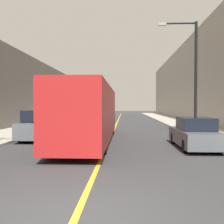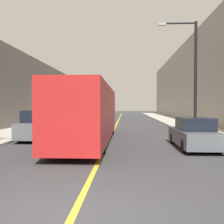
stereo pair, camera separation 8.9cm
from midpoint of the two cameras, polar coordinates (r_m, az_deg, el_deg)
name	(u,v)px [view 1 (the left image)]	position (r m, az deg, el deg)	size (l,w,h in m)	color
ground_plane	(76,215)	(5.56, -8.26, -21.39)	(200.00, 200.00, 0.00)	#38383A
sidewalk_left	(63,121)	(36.09, -10.77, -1.92)	(3.91, 72.00, 0.14)	#B2AA9E
sidewalk_right	(173,121)	(35.68, 13.16, -1.97)	(3.91, 72.00, 0.14)	#B2AA9E
building_row_left	(34,93)	(37.19, -16.75, 3.91)	(4.00, 72.00, 7.62)	#66605B
building_row_right	(204,79)	(36.70, 19.34, 6.70)	(4.00, 72.00, 11.17)	gray
road_center_line	(117,122)	(35.11, 1.13, -2.10)	(0.16, 72.00, 0.01)	gold
bus	(91,113)	(15.60, -4.83, -0.14)	(2.43, 12.68, 3.23)	#AD1E1E
parked_suv_left	(42,126)	(17.22, -15.16, -2.93)	(1.86, 4.74, 1.86)	#51565B
car_right_near	(195,134)	(13.92, 17.35, -4.64)	(1.76, 4.64, 1.56)	#51565B
street_lamp_right	(192,71)	(18.82, 16.98, 8.61)	(2.63, 0.24, 7.69)	black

